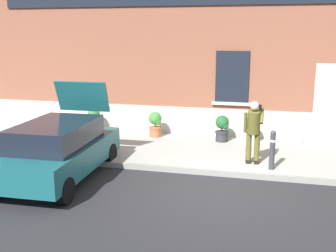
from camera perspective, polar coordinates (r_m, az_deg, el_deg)
name	(u,v)px	position (r m, az deg, el deg)	size (l,w,h in m)	color
ground_plane	(219,189)	(9.93, 7.07, -8.72)	(80.00, 80.00, 0.00)	#232326
sidewalk	(230,153)	(12.55, 8.60, -3.77)	(24.00, 3.60, 0.15)	#99968E
curb_edge	(223,173)	(10.78, 7.68, -6.54)	(24.00, 0.12, 0.15)	gray
building_facade	(241,30)	(14.51, 10.07, 13.04)	(24.00, 1.52, 7.50)	brown
entrance_stoop	(330,140)	(14.08, 21.63, -1.84)	(1.72, 0.64, 0.32)	#9E998E
hatchback_car_teal	(60,149)	(10.60, -14.82, -3.11)	(1.87, 4.11, 2.34)	#165156
bollard_near_person	(272,149)	(10.94, 14.30, -3.05)	(0.15, 0.15, 1.04)	#333338
person_on_phone	(254,128)	(11.16, 11.81, -0.30)	(0.51, 0.51, 1.74)	#514C1E
planter_olive	(94,120)	(14.81, -10.23, 0.85)	(0.44, 0.44, 0.86)	#606B38
planter_terracotta	(155,124)	(13.97, -1.76, 0.33)	(0.44, 0.44, 0.86)	#B25B38
planter_charcoal	(222,128)	(13.48, 7.55, -0.24)	(0.44, 0.44, 0.86)	#2D2D30
planter_cream	(251,129)	(13.45, 11.50, -0.41)	(0.44, 0.44, 0.86)	beige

